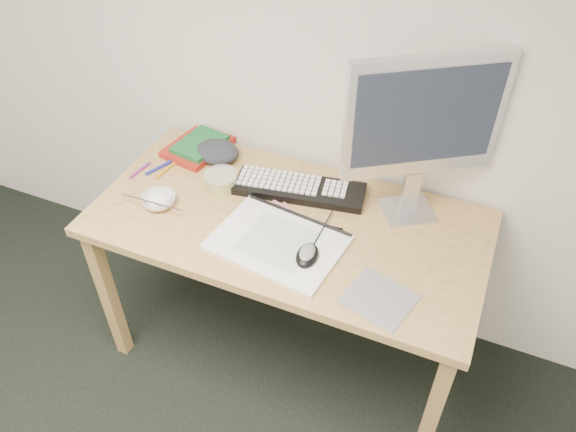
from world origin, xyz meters
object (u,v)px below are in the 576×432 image
at_px(keyboard, 299,189).
at_px(rice_bowl, 159,201).
at_px(desk, 287,236).
at_px(monitor, 424,122).
at_px(sketchpad, 277,242).

relative_size(keyboard, rice_bowl, 3.94).
bearing_deg(rice_bowl, desk, 13.36).
distance_m(keyboard, rice_bowl, 0.52).
distance_m(desk, rice_bowl, 0.49).
xyz_separation_m(desk, keyboard, (-0.02, 0.16, 0.10)).
bearing_deg(keyboard, monitor, -2.53).
xyz_separation_m(keyboard, monitor, (0.40, 0.05, 0.36)).
distance_m(monitor, rice_bowl, 0.97).
xyz_separation_m(desk, sketchpad, (0.02, -0.12, 0.09)).
relative_size(monitor, rice_bowl, 4.90).
xyz_separation_m(desk, rice_bowl, (-0.46, -0.11, 0.10)).
relative_size(sketchpad, keyboard, 0.88).
relative_size(desk, keyboard, 2.87).
xyz_separation_m(sketchpad, keyboard, (-0.04, 0.29, 0.01)).
bearing_deg(desk, keyboard, 97.17).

